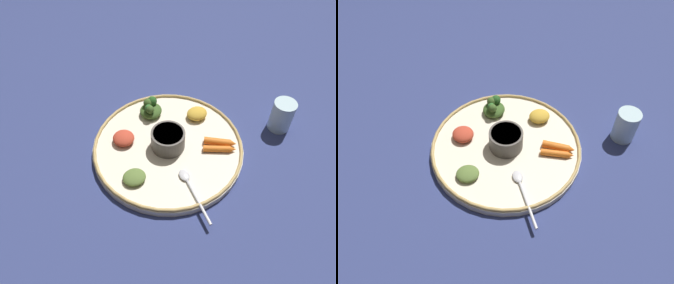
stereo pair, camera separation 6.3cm
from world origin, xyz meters
The scene contains 12 objects.
ground_plane centered at (0.00, 0.00, 0.00)m, with size 2.40×2.40×0.00m, color navy.
platter centered at (0.00, 0.00, 0.01)m, with size 0.38×0.38×0.02m, color beige.
platter_rim centered at (0.00, 0.00, 0.02)m, with size 0.37×0.37×0.01m, color tan.
center_bowl centered at (0.00, 0.00, 0.04)m, with size 0.08×0.08×0.05m.
spoon centered at (0.06, 0.12, 0.02)m, with size 0.08×0.14×0.01m.
greens_pile centered at (-0.06, -0.11, 0.04)m, with size 0.07×0.07×0.05m.
carrot_near_spoon centered at (-0.07, 0.11, 0.03)m, with size 0.06×0.07×0.02m.
carrot_outer centered at (-0.09, 0.09, 0.03)m, with size 0.06×0.08×0.02m.
mound_berbere_red centered at (0.06, -0.09, 0.03)m, with size 0.05×0.05×0.03m, color #B73D28.
mound_lentil_yellow centered at (-0.13, -0.01, 0.03)m, with size 0.06×0.05×0.03m, color gold.
mound_collards centered at (0.13, 0.01, 0.03)m, with size 0.05×0.05×0.02m, color #567033.
drinking_glass centered at (-0.25, 0.17, 0.04)m, with size 0.06×0.06×0.09m.
Camera 2 is at (0.36, 0.39, 0.67)m, focal length 36.08 mm.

